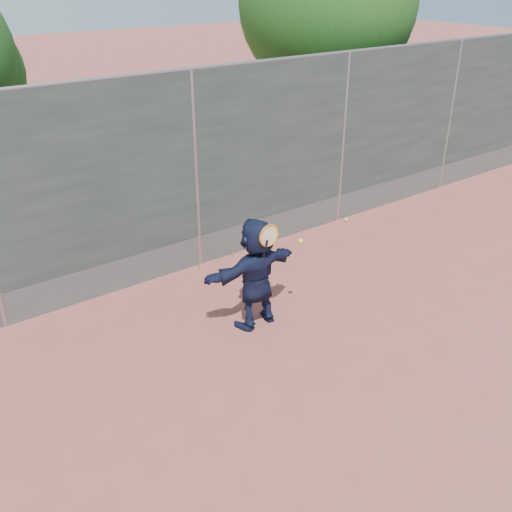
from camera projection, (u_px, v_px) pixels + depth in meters
ground at (358, 377)px, 6.60m from camera, size 80.00×80.00×0.00m
player at (256, 273)px, 7.27m from camera, size 1.41×0.50×1.50m
ball_ground at (346, 220)px, 10.61m from camera, size 0.07×0.07×0.07m
fence at (196, 169)px, 8.40m from camera, size 20.00×0.06×3.03m
swing_action at (272, 237)px, 6.92m from camera, size 0.65×0.16×0.51m
tree_right at (332, 8)px, 11.62m from camera, size 3.78×3.60×5.39m
weed_clump at (220, 254)px, 9.13m from camera, size 0.68×0.07×0.30m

